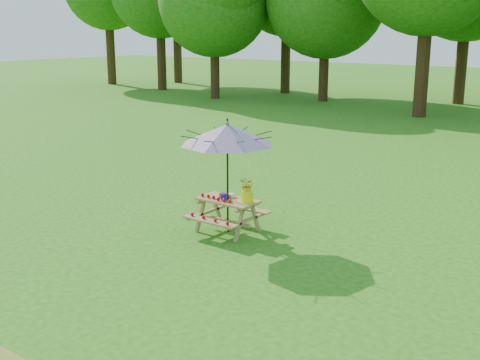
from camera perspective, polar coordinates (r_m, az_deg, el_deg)
The scene contains 6 objects.
ground at distance 12.26m, azimuth -21.69°, elevation -5.42°, with size 120.00×120.00×0.00m, color #226914.
picnic_table at distance 11.82m, azimuth -1.17°, elevation -3.43°, with size 1.20×1.32×0.67m.
patio_umbrella at distance 11.44m, azimuth -1.20°, elevation 4.34°, with size 2.15×2.15×2.25m.
produce_bins at distance 11.75m, azimuth -1.37°, elevation -1.52°, with size 0.24×0.37×0.13m.
tomatoes_row at distance 11.67m, azimuth -2.30°, elevation -1.73°, with size 0.77×0.13×0.07m, color red, non-canonical shape.
flower_bucket at distance 11.45m, azimuth 0.70°, elevation -0.83°, with size 0.38×0.35×0.50m.
Camera 1 is at (10.05, -5.85, 3.89)m, focal length 45.00 mm.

